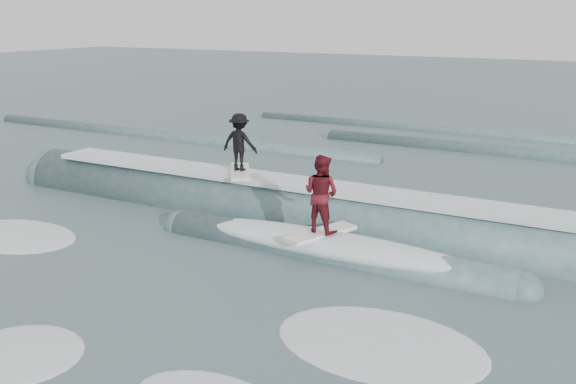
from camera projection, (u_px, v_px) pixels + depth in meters
The scene contains 6 objects.
ground at pixel (176, 297), 13.47m from camera, with size 160.00×160.00×0.00m, color #40535D.
breaking_wave at pixel (308, 223), 18.08m from camera, with size 22.14×3.86×2.15m.
surfer_black at pixel (240, 145), 18.94m from camera, with size 1.56×1.97×1.80m.
surfer_red at pixel (321, 197), 15.50m from camera, with size 1.26×2.06×2.02m.
whitewater at pixel (147, 304), 13.15m from camera, with size 14.08×6.19×0.10m.
far_swells at pixel (400, 146), 28.94m from camera, with size 39.96×8.65×0.80m.
Camera 1 is at (8.00, -9.74, 5.74)m, focal length 40.00 mm.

